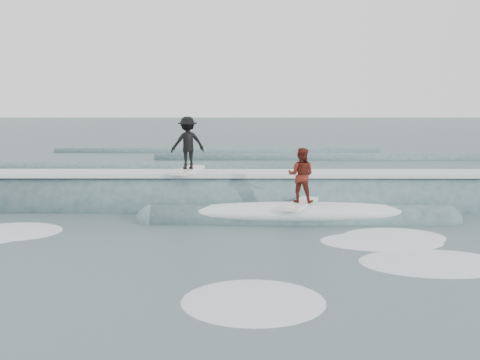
{
  "coord_description": "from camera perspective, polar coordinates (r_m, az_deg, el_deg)",
  "views": [
    {
      "loc": [
        0.09,
        -14.06,
        3.83
      ],
      "look_at": [
        0.0,
        3.12,
        1.1
      ],
      "focal_mm": 40.0,
      "sensor_mm": 36.0,
      "label": 1
    }
  ],
  "objects": [
    {
      "name": "ground",
      "position": [
        14.57,
        -0.06,
        -6.2
      ],
      "size": [
        160.0,
        160.0,
        0.0
      ],
      "primitive_type": "plane",
      "color": "#374E51",
      "rests_on": "ground"
    },
    {
      "name": "breaking_wave",
      "position": [
        18.28,
        0.77,
        -2.93
      ],
      "size": [
        20.54,
        3.95,
        2.33
      ],
      "color": "#345657",
      "rests_on": "ground"
    },
    {
      "name": "surfer_black",
      "position": [
        18.35,
        -5.6,
        3.75
      ],
      "size": [
        1.3,
        2.07,
        1.88
      ],
      "color": "white",
      "rests_on": "ground"
    },
    {
      "name": "whitewater",
      "position": [
        13.37,
        3.1,
        -7.63
      ],
      "size": [
        13.98,
        7.07,
        0.1
      ],
      "color": "white",
      "rests_on": "ground"
    },
    {
      "name": "far_swells",
      "position": [
        31.95,
        -0.84,
        2.14
      ],
      "size": [
        35.79,
        8.65,
        0.8
      ],
      "color": "#345657",
      "rests_on": "ground"
    },
    {
      "name": "surfer_red",
      "position": [
        16.27,
        6.52,
        0.17
      ],
      "size": [
        1.32,
        2.05,
        1.76
      ],
      "color": "white",
      "rests_on": "ground"
    }
  ]
}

